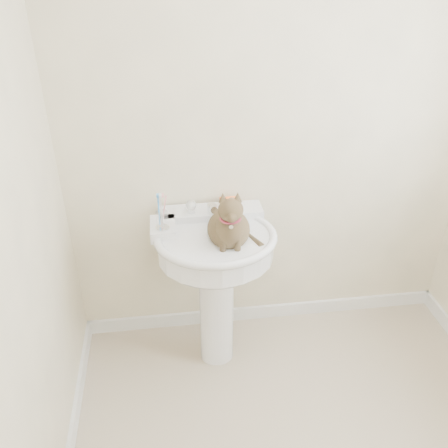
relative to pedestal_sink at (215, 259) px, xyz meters
name	(u,v)px	position (x,y,z in m)	size (l,w,h in m)	color
wall_back	(275,129)	(0.34, 0.29, 0.57)	(2.20, 0.00, 2.50)	beige
baseboard_back	(265,312)	(0.34, 0.28, -0.63)	(2.20, 0.02, 0.09)	white
pedestal_sink	(215,259)	(0.00, 0.00, 0.00)	(0.62, 0.61, 0.86)	white
faucet	(212,206)	(0.00, 0.15, 0.23)	(0.28, 0.12, 0.14)	silver
soap_bar	(229,201)	(0.10, 0.24, 0.20)	(0.09, 0.06, 0.03)	orange
toothbrush_cup	(162,220)	(-0.25, 0.03, 0.23)	(0.07, 0.07, 0.18)	silver
cat	(229,227)	(0.06, -0.07, 0.23)	(0.23, 0.28, 0.42)	brown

